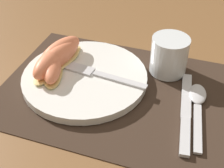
{
  "coord_description": "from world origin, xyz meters",
  "views": [
    {
      "loc": [
        0.14,
        -0.45,
        0.41
      ],
      "look_at": [
        -0.01,
        -0.01,
        0.02
      ],
      "focal_mm": 50.0,
      "sensor_mm": 36.0,
      "label": 1
    }
  ],
  "objects_px": {
    "citrus_wedge_0": "(61,52)",
    "citrus_wedge_2": "(52,62)",
    "fork": "(96,73)",
    "citrus_wedge_3": "(52,69)",
    "plate": "(85,77)",
    "spoon": "(198,102)",
    "juice_glass": "(169,57)",
    "knife": "(186,112)",
    "citrus_wedge_1": "(59,58)"
  },
  "relations": [
    {
      "from": "knife",
      "to": "citrus_wedge_2",
      "type": "height_order",
      "value": "citrus_wedge_2"
    },
    {
      "from": "plate",
      "to": "knife",
      "type": "bearing_deg",
      "value": -7.96
    },
    {
      "from": "citrus_wedge_1",
      "to": "citrus_wedge_2",
      "type": "relative_size",
      "value": 1.11
    },
    {
      "from": "citrus_wedge_0",
      "to": "citrus_wedge_2",
      "type": "xyz_separation_m",
      "value": [
        -0.0,
        -0.04,
        -0.0
      ]
    },
    {
      "from": "plate",
      "to": "citrus_wedge_3",
      "type": "height_order",
      "value": "citrus_wedge_3"
    },
    {
      "from": "juice_glass",
      "to": "citrus_wedge_2",
      "type": "relative_size",
      "value": 0.67
    },
    {
      "from": "juice_glass",
      "to": "fork",
      "type": "bearing_deg",
      "value": -148.66
    },
    {
      "from": "knife",
      "to": "citrus_wedge_1",
      "type": "bearing_deg",
      "value": 171.3
    },
    {
      "from": "plate",
      "to": "fork",
      "type": "xyz_separation_m",
      "value": [
        0.02,
        0.01,
        0.01
      ]
    },
    {
      "from": "plate",
      "to": "juice_glass",
      "type": "relative_size",
      "value": 3.22
    },
    {
      "from": "knife",
      "to": "juice_glass",
      "type": "bearing_deg",
      "value": 115.85
    },
    {
      "from": "plate",
      "to": "citrus_wedge_0",
      "type": "xyz_separation_m",
      "value": [
        -0.07,
        0.03,
        0.03
      ]
    },
    {
      "from": "citrus_wedge_1",
      "to": "citrus_wedge_3",
      "type": "height_order",
      "value": "citrus_wedge_1"
    },
    {
      "from": "plate",
      "to": "juice_glass",
      "type": "xyz_separation_m",
      "value": [
        0.16,
        0.09,
        0.03
      ]
    },
    {
      "from": "knife",
      "to": "citrus_wedge_2",
      "type": "xyz_separation_m",
      "value": [
        -0.29,
        0.02,
        0.03
      ]
    },
    {
      "from": "citrus_wedge_0",
      "to": "citrus_wedge_1",
      "type": "bearing_deg",
      "value": -78.14
    },
    {
      "from": "fork",
      "to": "spoon",
      "type": "bearing_deg",
      "value": -1.43
    },
    {
      "from": "citrus_wedge_1",
      "to": "citrus_wedge_3",
      "type": "distance_m",
      "value": 0.03
    },
    {
      "from": "citrus_wedge_2",
      "to": "citrus_wedge_3",
      "type": "height_order",
      "value": "citrus_wedge_2"
    },
    {
      "from": "citrus_wedge_3",
      "to": "plate",
      "type": "bearing_deg",
      "value": 19.4
    },
    {
      "from": "fork",
      "to": "citrus_wedge_3",
      "type": "height_order",
      "value": "citrus_wedge_3"
    },
    {
      "from": "knife",
      "to": "citrus_wedge_2",
      "type": "bearing_deg",
      "value": 175.08
    },
    {
      "from": "plate",
      "to": "fork",
      "type": "distance_m",
      "value": 0.03
    },
    {
      "from": "spoon",
      "to": "citrus_wedge_0",
      "type": "relative_size",
      "value": 1.42
    },
    {
      "from": "knife",
      "to": "plate",
      "type": "bearing_deg",
      "value": 172.04
    },
    {
      "from": "citrus_wedge_2",
      "to": "fork",
      "type": "bearing_deg",
      "value": 8.12
    },
    {
      "from": "citrus_wedge_0",
      "to": "citrus_wedge_1",
      "type": "relative_size",
      "value": 0.95
    },
    {
      "from": "juice_glass",
      "to": "citrus_wedge_1",
      "type": "relative_size",
      "value": 0.61
    },
    {
      "from": "plate",
      "to": "knife",
      "type": "distance_m",
      "value": 0.22
    },
    {
      "from": "plate",
      "to": "knife",
      "type": "xyz_separation_m",
      "value": [
        0.21,
        -0.03,
        -0.01
      ]
    },
    {
      "from": "knife",
      "to": "citrus_wedge_0",
      "type": "height_order",
      "value": "citrus_wedge_0"
    },
    {
      "from": "fork",
      "to": "knife",
      "type": "bearing_deg",
      "value": -11.1
    },
    {
      "from": "citrus_wedge_1",
      "to": "citrus_wedge_0",
      "type": "bearing_deg",
      "value": 101.86
    },
    {
      "from": "spoon",
      "to": "citrus_wedge_3",
      "type": "xyz_separation_m",
      "value": [
        -0.29,
        -0.02,
        0.03
      ]
    },
    {
      "from": "citrus_wedge_0",
      "to": "citrus_wedge_3",
      "type": "xyz_separation_m",
      "value": [
        0.01,
        -0.05,
        -0.01
      ]
    },
    {
      "from": "citrus_wedge_0",
      "to": "citrus_wedge_1",
      "type": "xyz_separation_m",
      "value": [
        0.0,
        -0.02,
        -0.0
      ]
    },
    {
      "from": "plate",
      "to": "juice_glass",
      "type": "height_order",
      "value": "juice_glass"
    },
    {
      "from": "plate",
      "to": "spoon",
      "type": "xyz_separation_m",
      "value": [
        0.23,
        0.0,
        -0.0
      ]
    },
    {
      "from": "plate",
      "to": "citrus_wedge_2",
      "type": "relative_size",
      "value": 2.17
    },
    {
      "from": "spoon",
      "to": "citrus_wedge_1",
      "type": "bearing_deg",
      "value": 178.06
    },
    {
      "from": "plate",
      "to": "spoon",
      "type": "height_order",
      "value": "plate"
    },
    {
      "from": "fork",
      "to": "citrus_wedge_2",
      "type": "relative_size",
      "value": 1.56
    },
    {
      "from": "knife",
      "to": "citrus_wedge_2",
      "type": "distance_m",
      "value": 0.29
    },
    {
      "from": "plate",
      "to": "citrus_wedge_1",
      "type": "xyz_separation_m",
      "value": [
        -0.06,
        0.01,
        0.03
      ]
    },
    {
      "from": "citrus_wedge_2",
      "to": "plate",
      "type": "bearing_deg",
      "value": 4.38
    },
    {
      "from": "knife",
      "to": "fork",
      "type": "distance_m",
      "value": 0.2
    },
    {
      "from": "juice_glass",
      "to": "spoon",
      "type": "distance_m",
      "value": 0.12
    },
    {
      "from": "citrus_wedge_0",
      "to": "citrus_wedge_1",
      "type": "height_order",
      "value": "citrus_wedge_0"
    },
    {
      "from": "citrus_wedge_0",
      "to": "juice_glass",
      "type": "bearing_deg",
      "value": 14.26
    },
    {
      "from": "juice_glass",
      "to": "spoon",
      "type": "relative_size",
      "value": 0.45
    }
  ]
}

